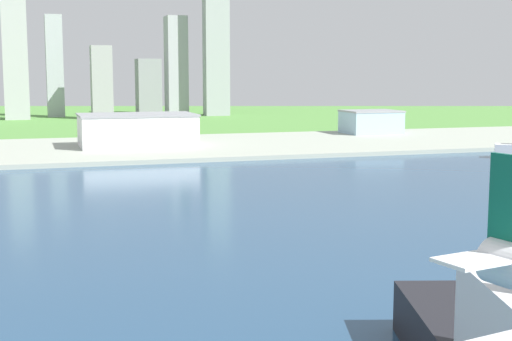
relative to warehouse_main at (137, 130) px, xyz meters
name	(u,v)px	position (x,y,z in m)	size (l,w,h in m)	color
ground_plane	(184,209)	(-12.55, -190.81, -12.00)	(2400.00, 2400.00, 0.00)	#528D3E
water_bay	(232,249)	(-12.55, -250.81, -11.92)	(840.00, 360.00, 0.15)	navy
industrial_pier	(116,149)	(-12.55, -0.81, -10.75)	(840.00, 140.00, 2.50)	#9EA696
warehouse_main	(137,130)	(0.00, 0.00, 0.00)	(67.07, 41.24, 18.95)	white
warehouse_annex	(371,122)	(171.66, 40.87, -1.28)	(38.11, 31.01, 16.40)	#99BCD1
distant_skyline	(82,64)	(-5.61, 332.53, 42.01)	(311.04, 79.10, 139.45)	#A19FAC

